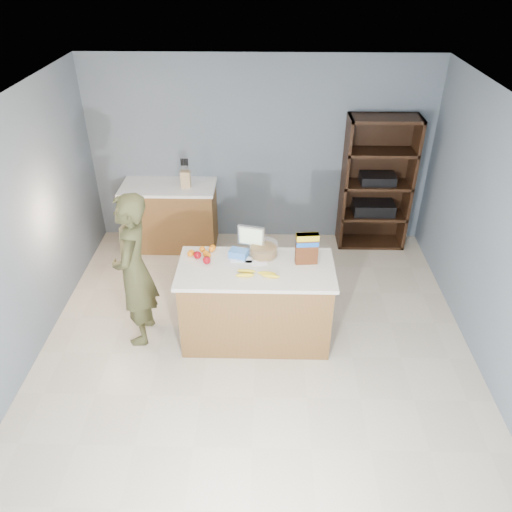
{
  "coord_description": "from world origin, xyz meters",
  "views": [
    {
      "loc": [
        0.09,
        -3.78,
        3.65
      ],
      "look_at": [
        0.0,
        0.35,
        1.0
      ],
      "focal_mm": 35.0,
      "sensor_mm": 36.0,
      "label": 1
    }
  ],
  "objects_px": {
    "shelving_unit": "(376,185)",
    "cereal_box": "(307,246)",
    "tv": "(251,237)",
    "person": "(134,271)",
    "counter_peninsula": "(256,306)"
  },
  "relations": [
    {
      "from": "counter_peninsula",
      "to": "tv",
      "type": "bearing_deg",
      "value": 99.58
    },
    {
      "from": "cereal_box",
      "to": "person",
      "type": "bearing_deg",
      "value": -176.94
    },
    {
      "from": "shelving_unit",
      "to": "tv",
      "type": "distance_m",
      "value": 2.37
    },
    {
      "from": "shelving_unit",
      "to": "person",
      "type": "height_order",
      "value": "shelving_unit"
    },
    {
      "from": "counter_peninsula",
      "to": "tv",
      "type": "xyz_separation_m",
      "value": [
        -0.05,
        0.32,
        0.64
      ]
    },
    {
      "from": "counter_peninsula",
      "to": "shelving_unit",
      "type": "xyz_separation_m",
      "value": [
        1.55,
        2.05,
        0.45
      ]
    },
    {
      "from": "person",
      "to": "cereal_box",
      "type": "bearing_deg",
      "value": 91.18
    },
    {
      "from": "cereal_box",
      "to": "tv",
      "type": "bearing_deg",
      "value": 157.8
    },
    {
      "from": "counter_peninsula",
      "to": "cereal_box",
      "type": "relative_size",
      "value": 4.72
    },
    {
      "from": "tv",
      "to": "cereal_box",
      "type": "distance_m",
      "value": 0.6
    },
    {
      "from": "person",
      "to": "shelving_unit",
      "type": "bearing_deg",
      "value": 124.61
    },
    {
      "from": "tv",
      "to": "cereal_box",
      "type": "xyz_separation_m",
      "value": [
        0.55,
        -0.23,
        0.03
      ]
    },
    {
      "from": "shelving_unit",
      "to": "cereal_box",
      "type": "relative_size",
      "value": 5.45
    },
    {
      "from": "person",
      "to": "tv",
      "type": "height_order",
      "value": "person"
    },
    {
      "from": "shelving_unit",
      "to": "cereal_box",
      "type": "bearing_deg",
      "value": -118.22
    }
  ]
}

